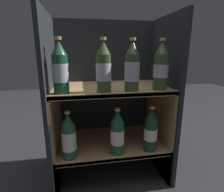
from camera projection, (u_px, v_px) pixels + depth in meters
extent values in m
cube|color=#23262B|center=(106.00, 93.00, 1.25)|extent=(0.69, 0.02, 0.97)
cube|color=#23262B|center=(52.00, 103.00, 0.99)|extent=(0.02, 0.44, 0.97)
cube|color=#23262B|center=(162.00, 98.00, 1.11)|extent=(0.02, 0.44, 0.97)
cube|color=tan|center=(110.00, 142.00, 1.12)|extent=(0.65, 0.40, 0.02)
cube|color=tan|center=(116.00, 159.00, 0.94)|extent=(0.65, 0.02, 0.03)
cube|color=tan|center=(60.00, 162.00, 1.09)|extent=(0.01, 0.40, 0.20)
cube|color=tan|center=(156.00, 152.00, 1.20)|extent=(0.01, 0.40, 0.20)
cube|color=tan|center=(110.00, 88.00, 1.03)|extent=(0.65, 0.40, 0.02)
cube|color=tan|center=(117.00, 95.00, 0.85)|extent=(0.65, 0.02, 0.03)
cube|color=tan|center=(58.00, 136.00, 1.05)|extent=(0.01, 0.40, 0.56)
cube|color=tan|center=(158.00, 129.00, 1.15)|extent=(0.01, 0.40, 0.56)
cylinder|color=#194C2D|center=(61.00, 75.00, 0.82)|extent=(0.07, 0.07, 0.18)
cylinder|color=#ADB2C1|center=(61.00, 73.00, 0.82)|extent=(0.08, 0.08, 0.09)
cone|color=#194C2D|center=(59.00, 47.00, 0.79)|extent=(0.07, 0.07, 0.07)
cylinder|color=gold|center=(58.00, 38.00, 0.78)|extent=(0.03, 0.03, 0.01)
cylinder|color=#384C28|center=(104.00, 74.00, 0.86)|extent=(0.07, 0.07, 0.18)
cylinder|color=#ADB2C1|center=(104.00, 72.00, 0.85)|extent=(0.08, 0.08, 0.08)
cone|color=#384C28|center=(103.00, 47.00, 0.83)|extent=(0.07, 0.07, 0.07)
cylinder|color=gold|center=(103.00, 39.00, 0.82)|extent=(0.03, 0.03, 0.01)
cylinder|color=#384C28|center=(132.00, 73.00, 0.88)|extent=(0.07, 0.07, 0.18)
cylinder|color=#ADB2C1|center=(132.00, 71.00, 0.88)|extent=(0.08, 0.08, 0.10)
cone|color=#384C28|center=(133.00, 48.00, 0.85)|extent=(0.07, 0.07, 0.07)
cylinder|color=gold|center=(133.00, 39.00, 0.84)|extent=(0.03, 0.03, 0.01)
cylinder|color=#384C28|center=(160.00, 73.00, 0.91)|extent=(0.07, 0.07, 0.18)
cylinder|color=#ADB2C1|center=(161.00, 71.00, 0.90)|extent=(0.08, 0.08, 0.07)
cone|color=#384C28|center=(162.00, 48.00, 0.88)|extent=(0.07, 0.07, 0.07)
cylinder|color=gold|center=(163.00, 39.00, 0.87)|extent=(0.03, 0.03, 0.01)
cylinder|color=#1E5638|center=(69.00, 142.00, 0.91)|extent=(0.07, 0.07, 0.18)
cylinder|color=silver|center=(69.00, 140.00, 0.91)|extent=(0.08, 0.08, 0.10)
cone|color=#1E5638|center=(68.00, 120.00, 0.88)|extent=(0.07, 0.07, 0.07)
cylinder|color=gold|center=(67.00, 112.00, 0.87)|extent=(0.03, 0.03, 0.01)
cylinder|color=#1E5638|center=(117.00, 138.00, 0.96)|extent=(0.07, 0.07, 0.18)
cylinder|color=silver|center=(117.00, 136.00, 0.95)|extent=(0.08, 0.08, 0.08)
cone|color=#1E5638|center=(118.00, 116.00, 0.92)|extent=(0.07, 0.07, 0.07)
cylinder|color=gold|center=(118.00, 109.00, 0.91)|extent=(0.03, 0.03, 0.01)
cylinder|color=#144228|center=(150.00, 135.00, 0.99)|extent=(0.07, 0.07, 0.18)
cylinder|color=silver|center=(150.00, 134.00, 0.99)|extent=(0.08, 0.08, 0.07)
cone|color=#144228|center=(152.00, 114.00, 0.96)|extent=(0.07, 0.07, 0.07)
cylinder|color=gold|center=(152.00, 107.00, 0.95)|extent=(0.03, 0.03, 0.01)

